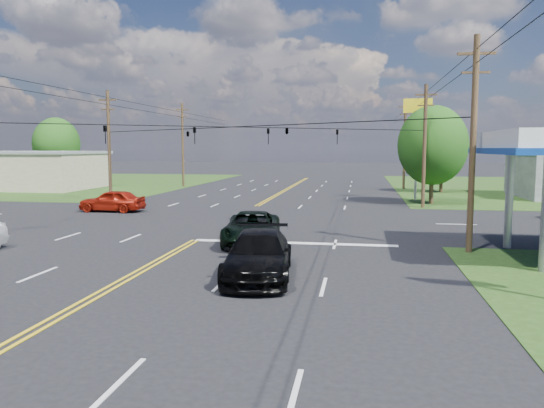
% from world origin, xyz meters
% --- Properties ---
extents(ground, '(280.00, 280.00, 0.00)m').
position_xyz_m(ground, '(0.00, 12.00, 0.00)').
color(ground, black).
rests_on(ground, ground).
extents(grass_nw, '(46.00, 48.00, 0.03)m').
position_xyz_m(grass_nw, '(-35.00, 44.00, 0.00)').
color(grass_nw, '#233B12').
rests_on(grass_nw, ground).
extents(stop_bar, '(10.00, 0.50, 0.02)m').
position_xyz_m(stop_bar, '(5.00, 4.00, 0.00)').
color(stop_bar, silver).
rests_on(stop_bar, ground).
extents(retail_nw, '(16.00, 11.00, 4.00)m').
position_xyz_m(retail_nw, '(-30.00, 34.00, 2.00)').
color(retail_nw, tan).
rests_on(retail_nw, ground).
extents(pole_se, '(1.60, 0.28, 9.50)m').
position_xyz_m(pole_se, '(13.00, 3.00, 4.92)').
color(pole_se, '#40321B').
rests_on(pole_se, ground).
extents(pole_nw, '(1.60, 0.28, 9.50)m').
position_xyz_m(pole_nw, '(-13.00, 21.00, 4.92)').
color(pole_nw, '#40321B').
rests_on(pole_nw, ground).
extents(pole_ne, '(1.60, 0.28, 9.50)m').
position_xyz_m(pole_ne, '(13.00, 21.00, 4.92)').
color(pole_ne, '#40321B').
rests_on(pole_ne, ground).
extents(pole_left_far, '(1.60, 0.28, 10.00)m').
position_xyz_m(pole_left_far, '(-13.00, 40.00, 5.17)').
color(pole_left_far, '#40321B').
rests_on(pole_left_far, ground).
extents(pole_right_far, '(1.60, 0.28, 10.00)m').
position_xyz_m(pole_right_far, '(13.00, 40.00, 5.17)').
color(pole_right_far, '#40321B').
rests_on(pole_right_far, ground).
extents(span_wire_signals, '(26.00, 18.00, 1.13)m').
position_xyz_m(span_wire_signals, '(0.00, 12.00, 6.00)').
color(span_wire_signals, black).
rests_on(span_wire_signals, ground).
extents(power_lines, '(26.04, 100.00, 0.64)m').
position_xyz_m(power_lines, '(0.00, 10.00, 8.60)').
color(power_lines, black).
rests_on(power_lines, ground).
extents(tree_right_a, '(5.70, 5.70, 8.18)m').
position_xyz_m(tree_right_a, '(14.00, 24.00, 4.87)').
color(tree_right_a, '#40321B').
rests_on(tree_right_a, ground).
extents(tree_right_b, '(4.94, 4.94, 7.09)m').
position_xyz_m(tree_right_b, '(16.50, 36.00, 4.22)').
color(tree_right_b, '#40321B').
rests_on(tree_right_b, ground).
extents(tree_far_l, '(6.08, 6.08, 8.72)m').
position_xyz_m(tree_far_l, '(-32.00, 44.00, 5.19)').
color(tree_far_l, '#40321B').
rests_on(tree_far_l, ground).
extents(pickup_dkgreen, '(3.27, 5.89, 1.56)m').
position_xyz_m(pickup_dkgreen, '(3.00, 3.50, 0.78)').
color(pickup_dkgreen, black).
rests_on(pickup_dkgreen, ground).
extents(suv_black, '(2.89, 5.89, 1.65)m').
position_xyz_m(suv_black, '(4.59, -3.04, 0.82)').
color(suv_black, black).
rests_on(suv_black, ground).
extents(sedan_red, '(4.75, 1.93, 1.61)m').
position_xyz_m(sedan_red, '(-9.78, 14.72, 0.81)').
color(sedan_red, '#A01A0B').
rests_on(sedan_red, ground).
extents(polesign_ne, '(2.47, 0.50, 8.95)m').
position_xyz_m(polesign_ne, '(13.00, 26.83, 7.09)').
color(polesign_ne, '#A5A5AA').
rests_on(polesign_ne, ground).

